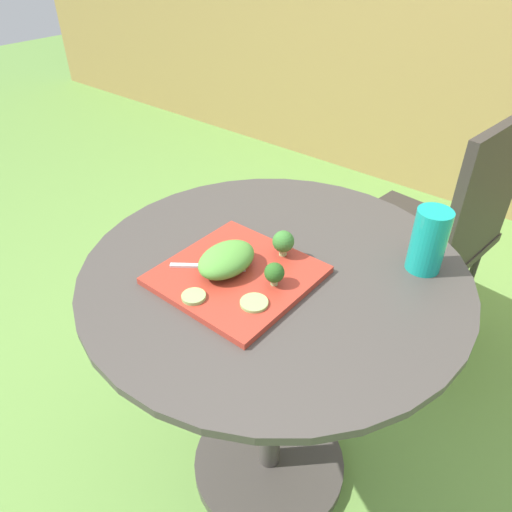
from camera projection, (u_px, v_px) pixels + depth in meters
ground_plane at (269, 466)px, 1.43m from camera, size 12.00×12.00×0.00m
patio_table at (272, 365)px, 1.17m from camera, size 0.80×0.80×0.75m
patio_chair at (441, 224)px, 1.55m from camera, size 0.49×0.49×0.90m
salad_plate at (237, 275)px, 0.96m from camera, size 0.28×0.28×0.01m
drinking_glass at (428, 244)px, 0.95m from camera, size 0.07×0.07×0.14m
fork at (216, 266)px, 0.96m from camera, size 0.13×0.11×0.00m
lettuce_mound at (227, 259)px, 0.94m from camera, size 0.09×0.13×0.05m
broccoli_floret_0 at (282, 241)px, 0.98m from camera, size 0.05×0.05×0.06m
broccoli_floret_1 at (274, 273)px, 0.90m from camera, size 0.04×0.04×0.05m
cucumber_slice_0 at (194, 296)px, 0.89m from camera, size 0.05×0.05×0.01m
cucumber_slice_1 at (254, 303)px, 0.87m from camera, size 0.05×0.05×0.01m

